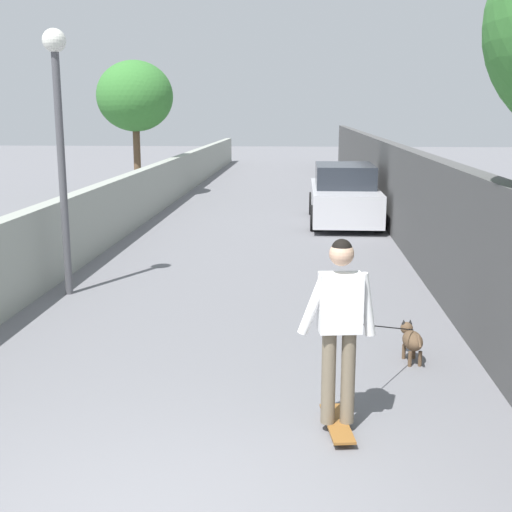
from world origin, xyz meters
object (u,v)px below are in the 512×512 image
Objects in this scene: skateboard at (337,424)px; person_skateboarder at (340,317)px; car_near at (344,196)px; lamp_post at (59,115)px; dog at (411,339)px; tree_left_mid at (135,97)px.

person_skateboarder reaches higher than skateboard.
person_skateboarder is 0.39× the size of car_near.
lamp_post is 6.35m from person_skateboarder.
dog reaches higher than skateboard.
lamp_post is 0.94× the size of car_near.
car_near is at bearing 1.03° from dog.
car_near is (12.10, -0.77, -0.38)m from person_skateboarder.
dog is at bearing -27.62° from person_skateboarder.
person_skateboarder is 0.81× the size of dog.
tree_left_mid is 12.65m from lamp_post.
dog is at bearing -118.06° from lamp_post.
person_skateboarder reaches higher than dog.
tree_left_mid is 1.11× the size of lamp_post.
car_near reaches higher than dog.
skateboard is 0.19× the size of car_near.
dog is at bearing -155.47° from tree_left_mid.
dog is at bearing -178.97° from car_near.
tree_left_mid reaches higher than dog.
skateboard is (-17.02, -5.98, -3.32)m from tree_left_mid.
skateboard is 12.14m from car_near.
car_near is at bearing -3.65° from skateboard.
dog is 10.28m from car_near.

